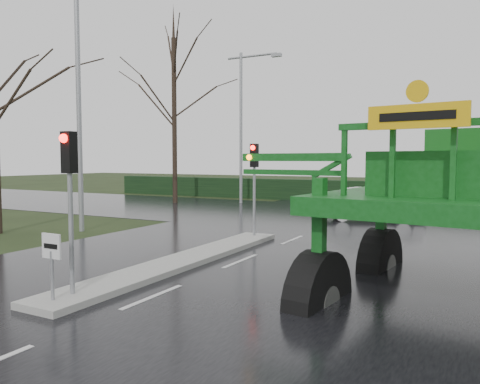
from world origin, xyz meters
The scene contains 13 objects.
ground centered at (0.00, 0.00, 0.00)m, with size 140.00×140.00×0.00m, color black.
road_main centered at (0.00, 10.00, 0.00)m, with size 14.00×80.00×0.02m, color black.
road_cross centered at (0.00, 16.00, 0.01)m, with size 80.00×12.00×0.02m, color black.
median_island centered at (-1.30, 3.00, 0.09)m, with size 1.20×10.00×0.16m, color gray.
hedge_row centered at (0.00, 24.00, 0.75)m, with size 44.00×0.90×1.50m, color black.
keep_left_sign centered at (-1.30, -1.50, 1.06)m, with size 0.50×0.07×1.35m.
traffic_signal_near centered at (-1.30, -1.01, 2.59)m, with size 0.26×0.33×3.52m.
traffic_signal_mid centered at (-1.30, 7.49, 2.59)m, with size 0.26×0.33×3.52m.
street_light_left_near centered at (-8.19, 6.00, 5.99)m, with size 3.85×0.30×10.00m.
street_light_left_far centered at (-8.19, 20.00, 5.99)m, with size 3.85×0.30×10.00m.
tree_left_far centered at (-12.50, 18.00, 7.15)m, with size 7.70×7.70×13.26m.
crop_sprayer centered at (3.26, 1.63, 2.56)m, with size 9.63×6.53×5.41m.
white_sedan centered at (1.28, 15.00, 0.00)m, with size 1.66×4.77×1.57m, color silver.
Camera 1 is at (6.28, -7.78, 2.96)m, focal length 35.00 mm.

